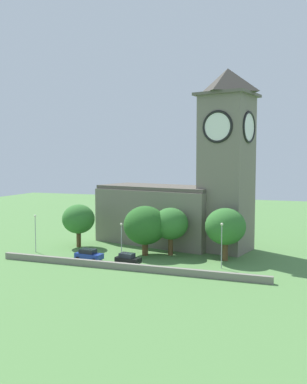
{
  "coord_description": "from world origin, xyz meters",
  "views": [
    {
      "loc": [
        25.49,
        -60.16,
        16.86
      ],
      "look_at": [
        1.02,
        7.71,
        11.09
      ],
      "focal_mm": 39.95,
      "sensor_mm": 36.0,
      "label": 1
    }
  ],
  "objects_px": {
    "streetlamp_west_mid": "(121,235)",
    "tree_riverside_east": "(145,225)",
    "car_black": "(128,259)",
    "tree_riverside_west": "(171,224)",
    "church": "(186,193)",
    "streetlamp_central": "(222,238)",
    "tree_by_tower": "(78,219)",
    "streetlamp_west_end": "(35,227)",
    "car_blue": "(89,255)",
    "tree_churchyard": "(225,227)"
  },
  "relations": [
    {
      "from": "streetlamp_west_end",
      "to": "tree_riverside_east",
      "type": "xyz_separation_m",
      "value": [
        19.33,
        4.38,
        0.7
      ]
    },
    {
      "from": "streetlamp_central",
      "to": "tree_by_tower",
      "type": "relative_size",
      "value": 0.87
    },
    {
      "from": "streetlamp_central",
      "to": "church",
      "type": "bearing_deg",
      "value": 123.44
    },
    {
      "from": "car_blue",
      "to": "streetlamp_west_mid",
      "type": "relative_size",
      "value": 0.77
    },
    {
      "from": "church",
      "to": "car_black",
      "type": "bearing_deg",
      "value": -104.96
    },
    {
      "from": "church",
      "to": "tree_riverside_west",
      "type": "relative_size",
      "value": 3.94
    },
    {
      "from": "car_blue",
      "to": "church",
      "type": "bearing_deg",
      "value": 55.78
    },
    {
      "from": "streetlamp_west_end",
      "to": "tree_churchyard",
      "type": "xyz_separation_m",
      "value": [
        33.1,
        5.22,
        1.11
      ]
    },
    {
      "from": "tree_riverside_west",
      "to": "tree_riverside_east",
      "type": "height_order",
      "value": "tree_riverside_east"
    },
    {
      "from": "tree_by_tower",
      "to": "tree_riverside_east",
      "type": "xyz_separation_m",
      "value": [
        14.35,
        -2.25,
        -0.08
      ]
    },
    {
      "from": "car_black",
      "to": "tree_by_tower",
      "type": "height_order",
      "value": "tree_by_tower"
    },
    {
      "from": "streetlamp_central",
      "to": "tree_churchyard",
      "type": "distance_m",
      "value": 5.3
    },
    {
      "from": "car_blue",
      "to": "streetlamp_west_end",
      "type": "relative_size",
      "value": 0.71
    },
    {
      "from": "streetlamp_west_end",
      "to": "tree_by_tower",
      "type": "xyz_separation_m",
      "value": [
        4.98,
        6.63,
        0.78
      ]
    },
    {
      "from": "car_blue",
      "to": "streetlamp_west_mid",
      "type": "height_order",
      "value": "streetlamp_west_mid"
    },
    {
      "from": "tree_riverside_east",
      "to": "tree_churchyard",
      "type": "xyz_separation_m",
      "value": [
        13.77,
        0.84,
        0.42
      ]
    },
    {
      "from": "streetlamp_west_mid",
      "to": "tree_churchyard",
      "type": "relative_size",
      "value": 0.71
    },
    {
      "from": "car_black",
      "to": "tree_riverside_east",
      "type": "xyz_separation_m",
      "value": [
        0.26,
        6.99,
        4.31
      ]
    },
    {
      "from": "streetlamp_west_mid",
      "to": "streetlamp_west_end",
      "type": "bearing_deg",
      "value": 179.11
    },
    {
      "from": "church",
      "to": "streetlamp_west_mid",
      "type": "bearing_deg",
      "value": -114.26
    },
    {
      "from": "tree_by_tower",
      "to": "tree_riverside_east",
      "type": "relative_size",
      "value": 0.94
    },
    {
      "from": "car_blue",
      "to": "tree_riverside_east",
      "type": "bearing_deg",
      "value": 42.91
    },
    {
      "from": "car_black",
      "to": "tree_riverside_west",
      "type": "bearing_deg",
      "value": 62.81
    },
    {
      "from": "tree_by_tower",
      "to": "tree_riverside_east",
      "type": "bearing_deg",
      "value": -8.91
    },
    {
      "from": "streetlamp_west_end",
      "to": "tree_riverside_west",
      "type": "xyz_separation_m",
      "value": [
        23.47,
        5.94,
        0.95
      ]
    },
    {
      "from": "streetlamp_west_mid",
      "to": "tree_riverside_west",
      "type": "bearing_deg",
      "value": 43.54
    },
    {
      "from": "streetlamp_west_mid",
      "to": "tree_churchyard",
      "type": "xyz_separation_m",
      "value": [
        16.16,
        5.48,
        1.43
      ]
    },
    {
      "from": "tree_riverside_east",
      "to": "tree_by_tower",
      "type": "bearing_deg",
      "value": 171.09
    },
    {
      "from": "car_black",
      "to": "tree_riverside_east",
      "type": "bearing_deg",
      "value": 87.89
    },
    {
      "from": "tree_churchyard",
      "to": "streetlamp_central",
      "type": "bearing_deg",
      "value": -85.71
    },
    {
      "from": "church",
      "to": "streetlamp_central",
      "type": "relative_size",
      "value": 4.64
    },
    {
      "from": "car_blue",
      "to": "streetlamp_west_mid",
      "type": "xyz_separation_m",
      "value": [
        4.93,
        2.17,
        3.24
      ]
    },
    {
      "from": "streetlamp_west_end",
      "to": "tree_riverside_east",
      "type": "bearing_deg",
      "value": 12.76
    },
    {
      "from": "car_black",
      "to": "streetlamp_central",
      "type": "distance_m",
      "value": 15.13
    },
    {
      "from": "car_black",
      "to": "streetlamp_central",
      "type": "relative_size",
      "value": 0.6
    },
    {
      "from": "streetlamp_west_mid",
      "to": "tree_riverside_east",
      "type": "height_order",
      "value": "tree_riverside_east"
    },
    {
      "from": "car_black",
      "to": "tree_riverside_east",
      "type": "relative_size",
      "value": 0.49
    },
    {
      "from": "church",
      "to": "car_blue",
      "type": "xyz_separation_m",
      "value": [
        -11.72,
        -17.24,
        -9.21
      ]
    },
    {
      "from": "car_black",
      "to": "tree_churchyard",
      "type": "height_order",
      "value": "tree_churchyard"
    },
    {
      "from": "church",
      "to": "tree_churchyard",
      "type": "xyz_separation_m",
      "value": [
        9.37,
        -9.58,
        -4.54
      ]
    },
    {
      "from": "tree_churchyard",
      "to": "streetlamp_west_end",
      "type": "bearing_deg",
      "value": -171.03
    },
    {
      "from": "streetlamp_central",
      "to": "tree_by_tower",
      "type": "bearing_deg",
      "value": 166.96
    },
    {
      "from": "streetlamp_west_mid",
      "to": "tree_riverside_west",
      "type": "xyz_separation_m",
      "value": [
        6.53,
        6.2,
        1.27
      ]
    },
    {
      "from": "church",
      "to": "car_black",
      "type": "distance_m",
      "value": 20.27
    },
    {
      "from": "streetlamp_west_mid",
      "to": "car_blue",
      "type": "bearing_deg",
      "value": -156.26
    },
    {
      "from": "car_black",
      "to": "car_blue",
      "type": "bearing_deg",
      "value": 178.54
    },
    {
      "from": "church",
      "to": "tree_churchyard",
      "type": "relative_size",
      "value": 3.76
    },
    {
      "from": "car_black",
      "to": "streetlamp_west_end",
      "type": "relative_size",
      "value": 0.62
    },
    {
      "from": "car_blue",
      "to": "tree_churchyard",
      "type": "distance_m",
      "value": 22.92
    },
    {
      "from": "church",
      "to": "tree_riverside_east",
      "type": "distance_m",
      "value": 12.35
    }
  ]
}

